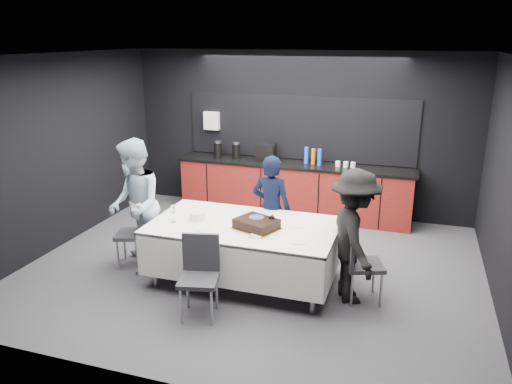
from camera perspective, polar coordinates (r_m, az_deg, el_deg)
ground at (r=6.89m, az=-0.26°, el=-8.59°), size 6.00×6.00×0.00m
room_shell at (r=6.30m, az=-0.28°, el=6.77°), size 6.04×5.04×2.82m
kitchenette at (r=8.69m, az=4.22°, el=0.81°), size 4.10×0.64×2.05m
party_table at (r=6.28m, az=-1.42°, el=-4.87°), size 2.32×1.32×0.78m
cake_assembly at (r=6.06m, az=0.07°, el=-3.67°), size 0.62×0.57×0.16m
plate_stack at (r=6.41m, az=-6.72°, el=-2.71°), size 0.20×0.20×0.10m
loose_plate_near at (r=6.08m, az=-6.03°, el=-4.29°), size 0.18×0.18×0.01m
loose_plate_right_a at (r=6.18m, az=4.55°, el=-3.90°), size 0.20×0.20×0.01m
loose_plate_right_b at (r=5.75m, az=4.77°, el=-5.58°), size 0.22×0.22×0.01m
loose_plate_far at (r=6.52m, az=-0.42°, el=-2.66°), size 0.20×0.20×0.01m
fork_pile at (r=5.83m, az=-0.03°, el=-5.08°), size 0.16×0.12×0.02m
champagne_flute at (r=6.33m, az=-9.48°, el=-2.06°), size 0.06×0.06×0.22m
chair_left at (r=6.95m, az=-13.36°, el=-4.06°), size 0.53×0.53×0.92m
chair_right at (r=6.00m, az=11.58°, el=-7.46°), size 0.54×0.54×0.92m
chair_near at (r=5.65m, az=-6.46°, el=-8.83°), size 0.50×0.50×0.92m
person_center at (r=6.82m, az=1.77°, el=-1.98°), size 0.58×0.41×1.52m
person_left at (r=6.76m, az=-13.69°, el=-1.53°), size 1.04×1.09×1.77m
person_right at (r=5.91m, az=11.16°, el=-5.03°), size 0.95×1.19×1.60m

